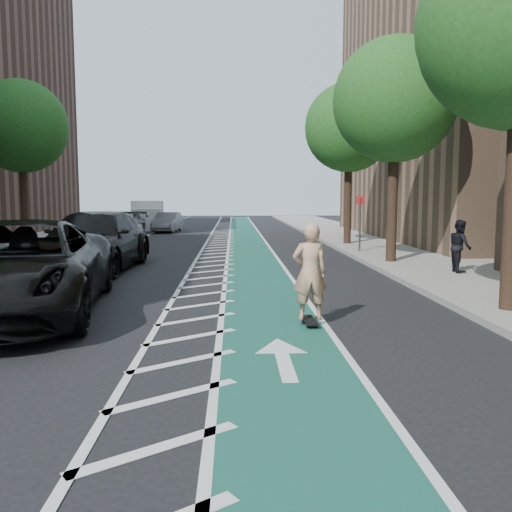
{
  "coord_description": "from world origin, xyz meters",
  "views": [
    {
      "loc": [
        2.26,
        -10.68,
        2.45
      ],
      "look_at": [
        2.77,
        1.63,
        1.1
      ],
      "focal_mm": 38.0,
      "sensor_mm": 36.0,
      "label": 1
    }
  ],
  "objects": [
    {
      "name": "car_grey",
      "position": [
        -2.34,
        27.28,
        0.68
      ],
      "size": [
        1.87,
        4.28,
        1.37
      ],
      "primitive_type": "imported",
      "rotation": [
        0.0,
        0.0,
        -0.1
      ],
      "color": "slate",
      "rests_on": "ground"
    },
    {
      "name": "suv_far",
      "position": [
        -2.4,
        7.5,
        0.98
      ],
      "size": [
        3.07,
        6.86,
        1.95
      ],
      "primitive_type": "imported",
      "rotation": [
        0.0,
        0.0,
        -0.05
      ],
      "color": "black",
      "rests_on": "ground"
    },
    {
      "name": "buffer_strip",
      "position": [
        1.5,
        10.0,
        0.01
      ],
      "size": [
        1.4,
        90.0,
        0.01
      ],
      "primitive_type": "cube",
      "color": "silver",
      "rests_on": "ground"
    },
    {
      "name": "car_silver",
      "position": [
        -4.78,
        24.81,
        0.77
      ],
      "size": [
        2.25,
        4.68,
        1.54
      ],
      "primitive_type": "imported",
      "rotation": [
        0.0,
        0.0,
        -0.1
      ],
      "color": "#9B9BA0",
      "rests_on": "ground"
    },
    {
      "name": "pedestrian",
      "position": [
        9.17,
        5.5,
        0.96
      ],
      "size": [
        0.65,
        0.81,
        1.61
      ],
      "primitive_type": "imported",
      "rotation": [
        0.0,
        0.0,
        1.52
      ],
      "color": "black",
      "rests_on": "sidewalk_right"
    },
    {
      "name": "building_right_far",
      "position": [
        17.5,
        20.0,
        9.5
      ],
      "size": [
        14.0,
        22.0,
        19.0
      ],
      "primitive_type": "cube",
      "color": "#84664C",
      "rests_on": "ground"
    },
    {
      "name": "ground",
      "position": [
        0.0,
        0.0,
        0.0
      ],
      "size": [
        120.0,
        120.0,
        0.0
      ],
      "primitive_type": "plane",
      "color": "black",
      "rests_on": "ground"
    },
    {
      "name": "barrel_b",
      "position": [
        -2.02,
        13.24,
        0.43
      ],
      "size": [
        0.67,
        0.67,
        0.91
      ],
      "color": "#E1400B",
      "rests_on": "ground"
    },
    {
      "name": "barrel_a",
      "position": [
        -2.2,
        3.41,
        0.39
      ],
      "size": [
        0.61,
        0.61,
        0.83
      ],
      "color": "#EB450C",
      "rests_on": "ground"
    },
    {
      "name": "barrel_c",
      "position": [
        -3.69,
        17.66,
        0.39
      ],
      "size": [
        0.61,
        0.61,
        0.83
      ],
      "color": "#FE4A0D",
      "rests_on": "ground"
    },
    {
      "name": "skateboard",
      "position": [
        3.7,
        -0.55,
        0.09
      ],
      "size": [
        0.26,
        0.83,
        0.11
      ],
      "rotation": [
        0.0,
        0.0,
        0.04
      ],
      "color": "black",
      "rests_on": "ground"
    },
    {
      "name": "sign_post",
      "position": [
        7.6,
        12.0,
        1.35
      ],
      "size": [
        0.35,
        0.08,
        2.47
      ],
      "color": "#4C4C4C",
      "rests_on": "ground"
    },
    {
      "name": "tree_r_c",
      "position": [
        7.9,
        8.0,
        5.77
      ],
      "size": [
        4.2,
        4.2,
        7.9
      ],
      "color": "#382619",
      "rests_on": "ground"
    },
    {
      "name": "tree_r_d",
      "position": [
        7.9,
        16.0,
        5.77
      ],
      "size": [
        4.2,
        4.2,
        7.9
      ],
      "color": "#382619",
      "rests_on": "ground"
    },
    {
      "name": "tree_l_d",
      "position": [
        -7.9,
        16.0,
        5.77
      ],
      "size": [
        4.2,
        4.2,
        7.9
      ],
      "color": "#382619",
      "rests_on": "ground"
    },
    {
      "name": "curb_right",
      "position": [
        7.05,
        10.0,
        0.08
      ],
      "size": [
        0.12,
        90.0,
        0.16
      ],
      "primitive_type": "cube",
      "color": "gray",
      "rests_on": "ground"
    },
    {
      "name": "suv_near",
      "position": [
        -2.19,
        0.59,
        0.98
      ],
      "size": [
        4.14,
        7.44,
        1.97
      ],
      "primitive_type": "imported",
      "rotation": [
        0.0,
        0.0,
        0.13
      ],
      "color": "black",
      "rests_on": "ground"
    },
    {
      "name": "box_truck",
      "position": [
        -4.24,
        30.71,
        0.99
      ],
      "size": [
        2.86,
        5.36,
        2.14
      ],
      "rotation": [
        0.0,
        0.0,
        0.12
      ],
      "color": "silver",
      "rests_on": "ground"
    },
    {
      "name": "bike_lane",
      "position": [
        3.0,
        10.0,
        0.01
      ],
      "size": [
        2.0,
        90.0,
        0.01
      ],
      "primitive_type": "cube",
      "color": "#164E48",
      "rests_on": "ground"
    },
    {
      "name": "skateboarder",
      "position": [
        3.7,
        -0.55,
        1.03
      ],
      "size": [
        0.69,
        0.47,
        1.85
      ],
      "primitive_type": "imported",
      "rotation": [
        0.0,
        0.0,
        3.18
      ],
      "color": "tan",
      "rests_on": "skateboard"
    },
    {
      "name": "sidewalk_right",
      "position": [
        9.5,
        10.0,
        0.07
      ],
      "size": [
        5.0,
        90.0,
        0.15
      ],
      "primitive_type": "cube",
      "color": "gray",
      "rests_on": "ground"
    }
  ]
}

